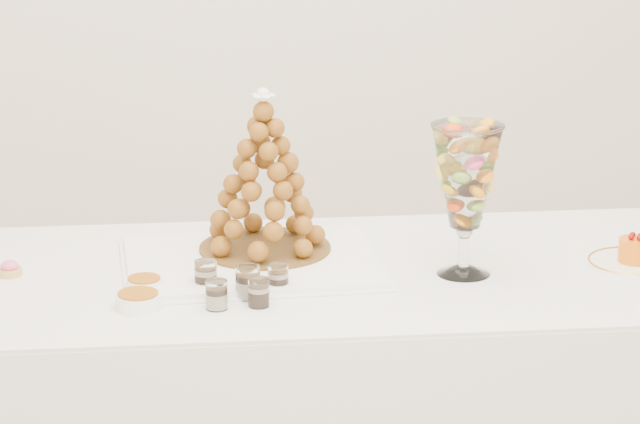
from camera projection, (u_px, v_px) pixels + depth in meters
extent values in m
cube|color=white|center=(383.00, 424.00, 3.69)|extent=(2.09, 0.85, 0.78)
cube|color=white|center=(385.00, 271.00, 3.57)|extent=(2.08, 0.85, 0.01)
cube|color=white|center=(252.00, 263.00, 3.59)|extent=(0.61, 0.47, 0.02)
cylinder|color=white|center=(463.00, 269.00, 3.54)|extent=(0.13, 0.13, 0.02)
cylinder|color=white|center=(464.00, 248.00, 3.52)|extent=(0.03, 0.03, 0.09)
sphere|color=white|center=(465.00, 230.00, 3.51)|extent=(0.04, 0.04, 0.04)
cylinder|color=white|center=(631.00, 263.00, 3.60)|extent=(0.21, 0.21, 0.01)
cylinder|color=tan|center=(10.00, 272.00, 3.53)|extent=(0.06, 0.06, 0.02)
ellipsoid|color=#E45E81|center=(9.00, 266.00, 3.52)|extent=(0.04, 0.04, 0.03)
cylinder|color=white|center=(206.00, 276.00, 3.43)|extent=(0.06, 0.06, 0.07)
cylinder|color=white|center=(248.00, 282.00, 3.38)|extent=(0.07, 0.07, 0.07)
cylinder|color=white|center=(278.00, 278.00, 3.42)|extent=(0.06, 0.06, 0.06)
cylinder|color=white|center=(217.00, 295.00, 3.31)|extent=(0.06, 0.06, 0.07)
cylinder|color=white|center=(259.00, 292.00, 3.33)|extent=(0.05, 0.05, 0.06)
cylinder|color=white|center=(144.00, 285.00, 3.43)|extent=(0.08, 0.08, 0.03)
cylinder|color=white|center=(138.00, 301.00, 3.33)|extent=(0.10, 0.10, 0.03)
cylinder|color=brown|center=(265.00, 248.00, 3.65)|extent=(0.32, 0.32, 0.01)
cone|color=brown|center=(264.00, 171.00, 3.59)|extent=(0.33, 0.33, 0.38)
sphere|color=white|center=(263.00, 96.00, 3.54)|extent=(0.04, 0.04, 0.04)
cylinder|color=orange|center=(635.00, 250.00, 3.59)|extent=(0.08, 0.08, 0.06)
sphere|color=#7F0407|center=(633.00, 235.00, 3.59)|extent=(0.01, 0.01, 0.01)
sphere|color=#7F0407|center=(631.00, 237.00, 3.57)|extent=(0.01, 0.01, 0.01)
sphere|color=#7F0407|center=(639.00, 238.00, 3.56)|extent=(0.01, 0.01, 0.01)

